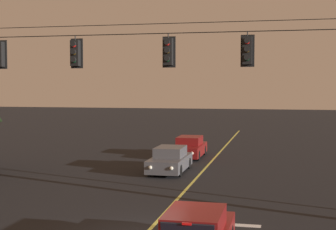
# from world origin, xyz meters

# --- Properties ---
(lane_centre_stripe) EXTENTS (0.14, 60.00, 0.01)m
(lane_centre_stripe) POSITION_xyz_m (0.00, 8.73, 0.00)
(lane_centre_stripe) COLOR #D1C64C
(lane_centre_stripe) RESTS_ON ground
(stop_bar_paint) EXTENTS (3.40, 0.36, 0.01)m
(stop_bar_paint) POSITION_xyz_m (1.90, 2.13, 0.00)
(stop_bar_paint) COLOR silver
(stop_bar_paint) RESTS_ON ground
(signal_span_assembly) EXTENTS (20.38, 0.32, 8.06)m
(signal_span_assembly) POSITION_xyz_m (-0.00, 2.73, 4.19)
(signal_span_assembly) COLOR #2D2116
(signal_span_assembly) RESTS_ON ground
(traffic_light_left_inner) EXTENTS (0.48, 0.41, 1.22)m
(traffic_light_left_inner) POSITION_xyz_m (-3.34, 2.72, 6.00)
(traffic_light_left_inner) COLOR black
(traffic_light_centre) EXTENTS (0.48, 0.41, 1.22)m
(traffic_light_centre) POSITION_xyz_m (0.23, 2.72, 6.00)
(traffic_light_centre) COLOR black
(traffic_light_right_inner) EXTENTS (0.48, 0.41, 1.22)m
(traffic_light_right_inner) POSITION_xyz_m (3.04, 2.72, 6.00)
(traffic_light_right_inner) COLOR black
(car_oncoming_lead) EXTENTS (1.80, 4.42, 1.39)m
(car_oncoming_lead) POSITION_xyz_m (-1.75, 12.08, 0.65)
(car_oncoming_lead) COLOR #4C4C51
(car_oncoming_lead) RESTS_ON ground
(car_oncoming_trailing) EXTENTS (1.80, 4.42, 1.39)m
(car_oncoming_trailing) POSITION_xyz_m (-1.71, 17.97, 0.65)
(car_oncoming_trailing) COLOR maroon
(car_oncoming_trailing) RESTS_ON ground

